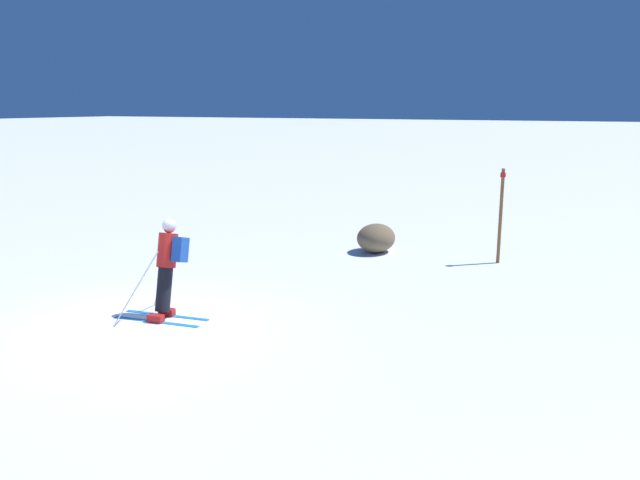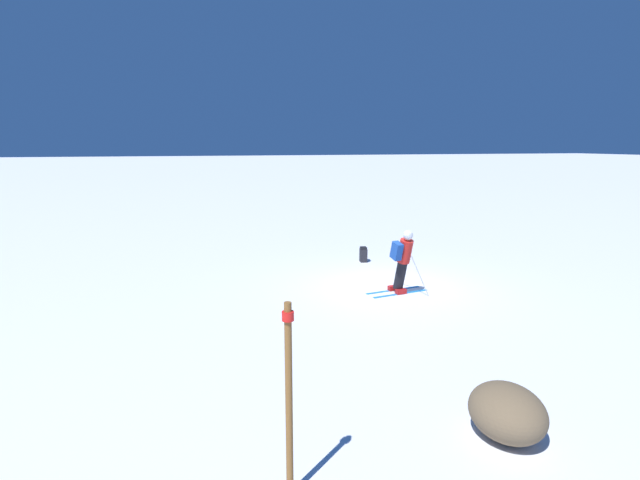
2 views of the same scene
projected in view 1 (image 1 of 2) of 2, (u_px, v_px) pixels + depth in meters
The scene contains 4 objects.
ground_plane at pixel (142, 328), 10.58m from camera, with size 300.00×300.00×0.00m, color white.
skier at pixel (168, 263), 11.04m from camera, with size 1.30×1.71×1.77m.
exposed_boulder_0 at pixel (376, 238), 15.97m from camera, with size 1.13×0.96×0.73m, color brown.
trail_marker at pixel (501, 212), 14.67m from camera, with size 0.13×0.13×2.26m.
Camera 1 is at (7.60, 7.20, 3.70)m, focal length 35.00 mm.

